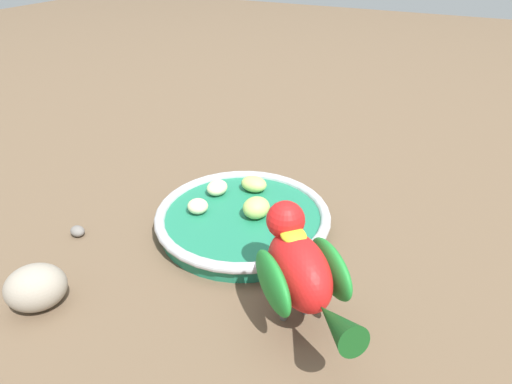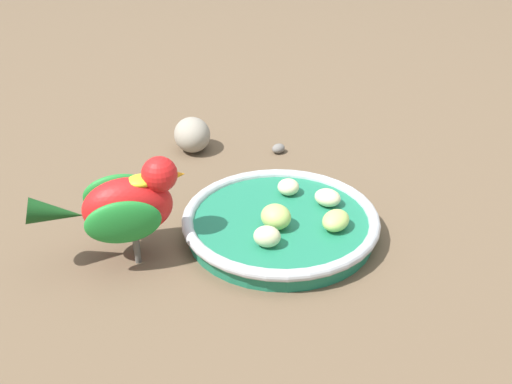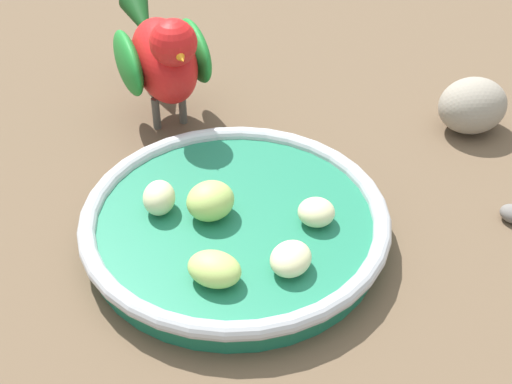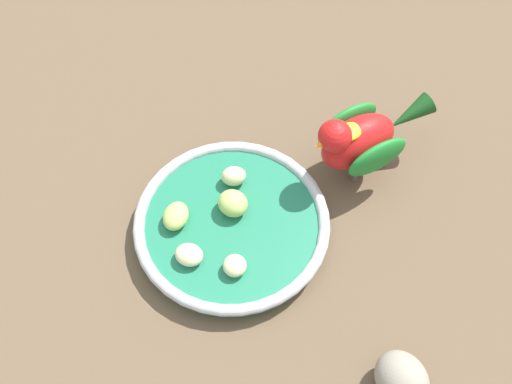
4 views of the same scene
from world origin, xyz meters
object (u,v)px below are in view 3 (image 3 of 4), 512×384
object	(u,v)px
apple_piece_4	(316,212)
rock_large	(473,106)
parrot	(163,54)
apple_piece_2	(214,269)
apple_piece_3	(291,259)
apple_piece_0	(159,198)
feeding_bowl	(236,225)
apple_piece_1	(210,201)

from	to	relation	value
apple_piece_4	rock_large	size ratio (longest dim) A/B	0.44
rock_large	parrot	bearing A→B (deg)	-158.28
apple_piece_2	apple_piece_3	distance (m)	0.06
apple_piece_0	apple_piece_2	size ratio (longest dim) A/B	0.79
feeding_bowl	apple_piece_4	bearing A→B (deg)	21.21
apple_piece_3	parrot	xyz separation A→B (m)	(-0.19, 0.16, 0.04)
apple_piece_2	apple_piece_4	bearing A→B (deg)	64.30
apple_piece_3	rock_large	world-z (taller)	rock_large
apple_piece_2	apple_piece_4	xyz separation A→B (m)	(0.04, 0.09, -0.00)
apple_piece_0	apple_piece_4	bearing A→B (deg)	17.87
apple_piece_4	parrot	distance (m)	0.22
apple_piece_2	apple_piece_3	bearing A→B (deg)	36.35
feeding_bowl	apple_piece_1	bearing A→B (deg)	-168.63
parrot	apple_piece_1	bearing A→B (deg)	-4.68
rock_large	apple_piece_0	bearing A→B (deg)	-127.60
apple_piece_3	rock_large	bearing A→B (deg)	74.70
feeding_bowl	apple_piece_4	xyz separation A→B (m)	(0.06, 0.02, 0.02)
feeding_bowl	apple_piece_1	distance (m)	0.03
apple_piece_4	parrot	world-z (taller)	parrot
feeding_bowl	apple_piece_2	distance (m)	0.07
apple_piece_3	feeding_bowl	bearing A→B (deg)	150.86
apple_piece_0	apple_piece_1	bearing A→B (deg)	15.98
apple_piece_0	rock_large	world-z (taller)	rock_large
apple_piece_0	apple_piece_2	world-z (taller)	apple_piece_0
apple_piece_1	apple_piece_3	bearing A→B (deg)	-20.28
apple_piece_0	apple_piece_1	size ratio (longest dim) A/B	0.82
apple_piece_3	parrot	bearing A→B (deg)	140.40
rock_large	apple_piece_1	bearing A→B (deg)	-122.68
apple_piece_0	rock_large	bearing A→B (deg)	52.40
parrot	feeding_bowl	bearing A→B (deg)	0.72
apple_piece_4	apple_piece_0	bearing A→B (deg)	-162.13
apple_piece_1	parrot	bearing A→B (deg)	131.15
parrot	rock_large	size ratio (longest dim) A/B	2.23
feeding_bowl	parrot	world-z (taller)	parrot
feeding_bowl	apple_piece_0	xyz separation A→B (m)	(-0.06, -0.02, 0.02)
feeding_bowl	apple_piece_3	xyz separation A→B (m)	(0.06, -0.03, 0.02)
apple_piece_0	feeding_bowl	bearing A→B (deg)	14.46
apple_piece_3	rock_large	distance (m)	0.28
apple_piece_1	rock_large	size ratio (longest dim) A/B	0.58
apple_piece_1	apple_piece_4	bearing A→B (deg)	18.81
apple_piece_2	apple_piece_4	size ratio (longest dim) A/B	1.38
apple_piece_1	apple_piece_2	world-z (taller)	apple_piece_1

